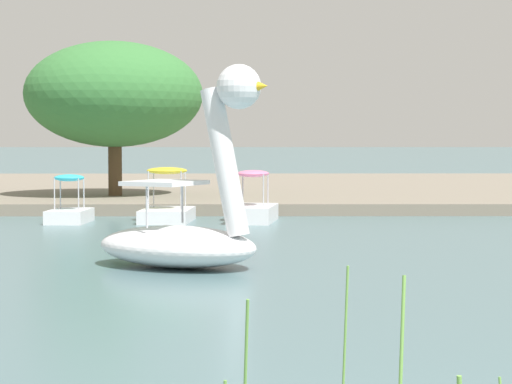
{
  "coord_description": "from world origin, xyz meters",
  "views": [
    {
      "loc": [
        -1.76,
        -5.39,
        2.34
      ],
      "look_at": [
        -1.61,
        17.45,
        1.08
      ],
      "focal_mm": 66.29,
      "sensor_mm": 36.0,
      "label": 1
    }
  ],
  "objects_px": {
    "tree_broadleaf_left": "(115,95)",
    "swan_boat": "(187,222)",
    "pedal_boat_cyan": "(69,210)",
    "pedal_boat_yellow": "(167,207)",
    "pedal_boat_pink": "(253,208)"
  },
  "relations": [
    {
      "from": "swan_boat",
      "to": "pedal_boat_yellow",
      "type": "height_order",
      "value": "swan_boat"
    },
    {
      "from": "pedal_boat_pink",
      "to": "pedal_boat_yellow",
      "type": "relative_size",
      "value": 1.05
    },
    {
      "from": "pedal_boat_cyan",
      "to": "pedal_boat_yellow",
      "type": "bearing_deg",
      "value": 6.76
    },
    {
      "from": "swan_boat",
      "to": "tree_broadleaf_left",
      "type": "height_order",
      "value": "tree_broadleaf_left"
    },
    {
      "from": "pedal_boat_pink",
      "to": "swan_boat",
      "type": "bearing_deg",
      "value": -97.27
    },
    {
      "from": "pedal_boat_yellow",
      "to": "tree_broadleaf_left",
      "type": "bearing_deg",
      "value": 110.48
    },
    {
      "from": "swan_boat",
      "to": "pedal_boat_cyan",
      "type": "xyz_separation_m",
      "value": [
        -3.95,
        9.41,
        -0.46
      ]
    },
    {
      "from": "swan_boat",
      "to": "pedal_boat_cyan",
      "type": "relative_size",
      "value": 2.06
    },
    {
      "from": "tree_broadleaf_left",
      "to": "swan_boat",
      "type": "bearing_deg",
      "value": -77.39
    },
    {
      "from": "swan_boat",
      "to": "pedal_boat_yellow",
      "type": "bearing_deg",
      "value": 97.12
    },
    {
      "from": "pedal_boat_yellow",
      "to": "pedal_boat_cyan",
      "type": "height_order",
      "value": "pedal_boat_yellow"
    },
    {
      "from": "pedal_boat_pink",
      "to": "tree_broadleaf_left",
      "type": "relative_size",
      "value": 0.29
    },
    {
      "from": "pedal_boat_cyan",
      "to": "swan_boat",
      "type": "bearing_deg",
      "value": -67.24
    },
    {
      "from": "pedal_boat_pink",
      "to": "tree_broadleaf_left",
      "type": "distance_m",
      "value": 8.81
    },
    {
      "from": "pedal_boat_cyan",
      "to": "tree_broadleaf_left",
      "type": "bearing_deg",
      "value": 87.18
    }
  ]
}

